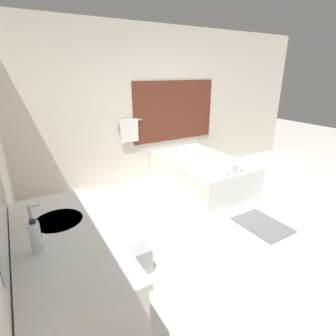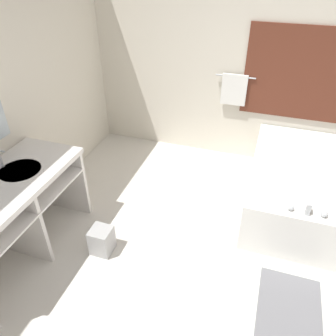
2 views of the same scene
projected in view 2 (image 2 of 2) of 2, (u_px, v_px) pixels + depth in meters
ground_plane at (217, 280)px, 2.97m from camera, size 16.00×16.00×0.00m
wall_back_with_blinds at (265, 62)px, 3.95m from camera, size 7.40×0.13×2.70m
vanity_counter at (12, 203)px, 2.89m from camera, size 0.68×1.48×0.85m
sink_faucet at (0, 158)px, 2.92m from camera, size 0.09×0.04×0.18m
bathtub at (300, 184)px, 3.65m from camera, size 1.09×1.77×0.67m
waste_bin at (102, 240)px, 3.18m from camera, size 0.20×0.20×0.28m
bath_mat at (289, 308)px, 2.73m from camera, size 0.51×0.69×0.02m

